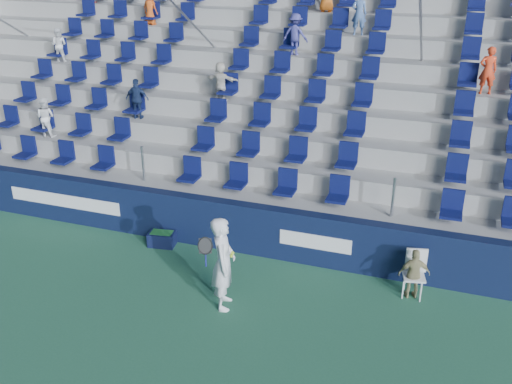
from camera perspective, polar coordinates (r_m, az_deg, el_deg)
ground at (r=10.90m, az=-6.04°, el=-13.77°), size 70.00×70.00×0.00m
sponsor_wall at (r=13.03m, az=-0.31°, el=-3.73°), size 24.00×0.32×1.20m
grandstand at (r=17.05m, az=5.47°, el=8.42°), size 24.00×8.17×6.63m
tennis_player at (r=11.03m, az=-3.29°, el=-7.12°), size 0.72×0.80×1.92m
line_judge_chair at (r=12.03m, az=15.60°, el=-7.45°), size 0.51×0.53×0.98m
line_judge at (r=11.91m, az=15.53°, el=-7.89°), size 0.68×0.45×1.08m
ball_bin at (r=13.70m, az=-9.38°, el=-4.57°), size 0.67×0.49×0.35m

